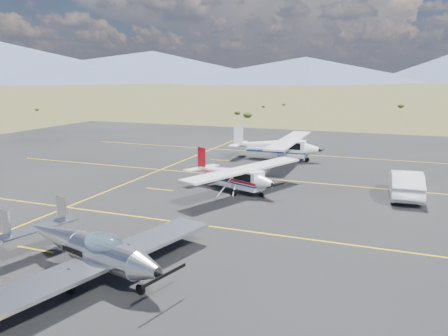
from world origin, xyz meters
The scene contains 6 objects.
ground centered at (0.00, 0.00, 0.00)m, with size 1600.00×1600.00×0.00m, color #383D1C.
apron centered at (0.00, 7.00, 0.00)m, with size 72.00×72.00×0.02m, color black.
aircraft_low_wing centered at (0.94, -4.67, 1.08)m, with size 7.59×10.37×2.25m.
aircraft_cessna centered at (1.70, 9.01, 1.13)m, with size 7.22×9.71×2.53m.
aircraft_plain centered at (1.66, 20.43, 1.32)m, with size 7.03×11.73×2.98m.
sedan centered at (12.21, 11.36, 0.87)m, with size 1.82×5.21×1.72m, color white.
Camera 1 is at (11.14, -17.22, 7.45)m, focal length 35.00 mm.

